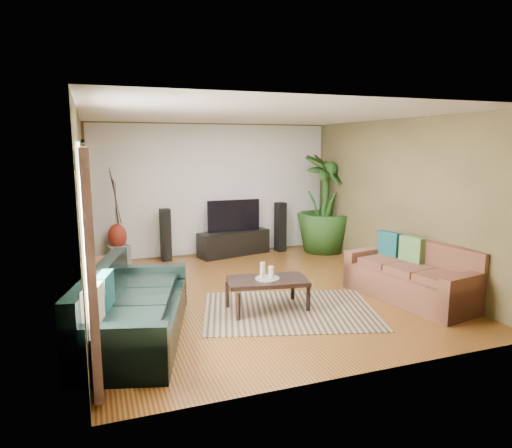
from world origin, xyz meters
name	(u,v)px	position (x,y,z in m)	size (l,w,h in m)	color
floor	(260,292)	(0.00, 0.00, 0.00)	(5.50, 5.50, 0.00)	#976227
ceiling	(261,115)	(0.00, 0.00, 2.70)	(5.50, 5.50, 0.00)	white
wall_back	(214,190)	(0.00, 2.75, 1.35)	(5.00, 5.00, 0.00)	olive
wall_front	(362,243)	(0.00, -2.75, 1.35)	(5.00, 5.00, 0.00)	olive
wall_left	(84,215)	(-2.50, 0.00, 1.35)	(5.50, 5.50, 0.00)	olive
wall_right	(399,200)	(2.50, 0.00, 1.35)	(5.50, 5.50, 0.00)	olive
backwall_panel	(214,190)	(0.00, 2.74, 1.35)	(4.90, 4.90, 0.00)	white
window_pane	(84,233)	(-2.48, -1.60, 1.40)	(1.80, 1.80, 0.00)	white
curtain_near	(92,277)	(-2.43, -2.35, 1.15)	(0.08, 0.35, 2.20)	gray
curtain_far	(91,242)	(-2.43, -0.85, 1.15)	(0.08, 0.35, 2.20)	gray
curtain_rod	(84,142)	(-2.43, -1.60, 2.30)	(0.03, 0.03, 1.90)	black
sofa_left	(136,304)	(-1.97, -1.09, 0.42)	(2.32, 1.00, 0.85)	black
sofa_right	(411,272)	(1.97, -1.06, 0.42)	(1.94, 0.87, 0.85)	brown
area_rug	(289,310)	(0.10, -0.89, 0.01)	(2.35, 1.67, 0.01)	tan
coffee_table	(267,294)	(-0.17, -0.74, 0.22)	(1.09, 0.59, 0.45)	black
candle_tray	(267,278)	(-0.17, -0.74, 0.45)	(0.34, 0.34, 0.01)	#989792
candle_tall	(263,270)	(-0.23, -0.71, 0.57)	(0.07, 0.07, 0.22)	white
candle_mid	(271,272)	(-0.13, -0.78, 0.54)	(0.07, 0.07, 0.17)	white
candle_short	(271,271)	(-0.10, -0.68, 0.53)	(0.07, 0.07, 0.14)	beige
tv_stand	(234,243)	(0.34, 2.50, 0.25)	(1.51, 0.45, 0.50)	black
television	(234,216)	(0.34, 2.50, 0.83)	(1.11, 0.06, 0.65)	black
speaker_left	(166,235)	(-1.06, 2.50, 0.52)	(0.19, 0.21, 1.04)	black
speaker_right	(280,227)	(1.39, 2.50, 0.53)	(0.19, 0.21, 1.06)	black
potted_plant	(325,204)	(2.25, 2.14, 1.03)	(1.16, 1.16, 2.06)	#1F4517
plant_pot	(323,245)	(2.25, 2.14, 0.15)	(0.38, 0.38, 0.30)	black
pedestal	(118,255)	(-1.97, 2.50, 0.19)	(0.38, 0.38, 0.38)	gray
vase	(117,236)	(-1.97, 2.50, 0.55)	(0.35, 0.35, 0.48)	maroon
side_table	(106,275)	(-2.25, 0.93, 0.25)	(0.48, 0.48, 0.51)	brown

